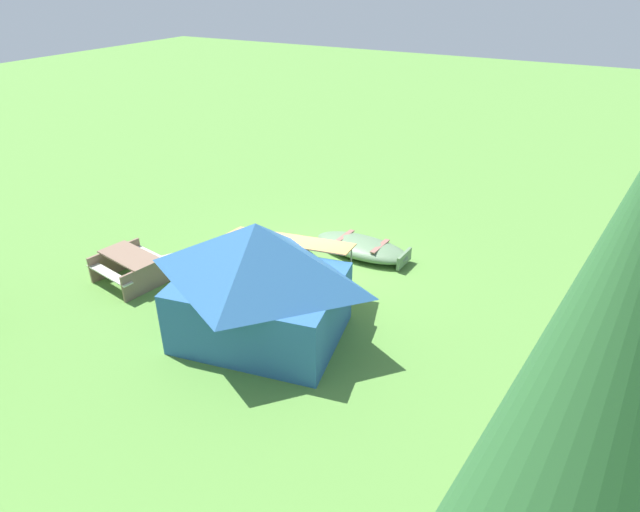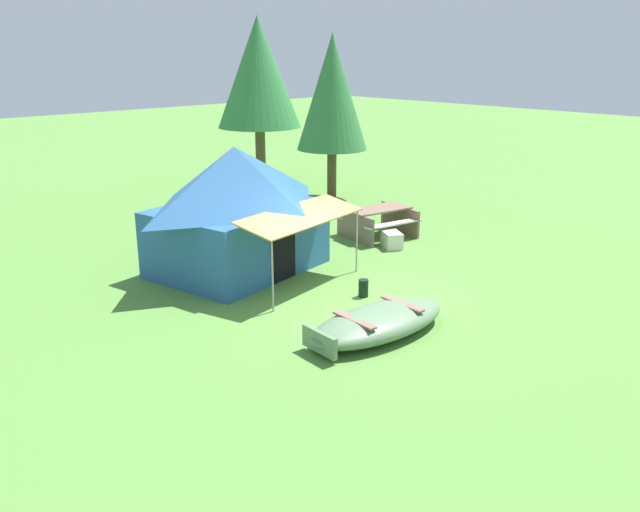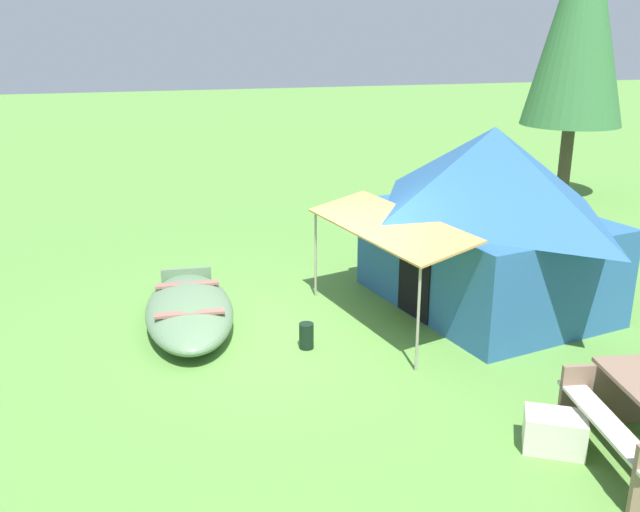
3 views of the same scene
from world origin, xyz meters
The scene contains 6 objects.
ground_plane centered at (0.00, 0.00, 0.00)m, with size 80.00×80.00×0.00m, color #578B3B.
beached_rowboat centered at (-0.72, -1.41, 0.24)m, with size 2.89×1.40×0.47m.
canvas_cabin_tent centered at (-0.36, 3.00, 1.40)m, with size 4.06×4.17×2.70m.
picnic_table centered at (3.84, 2.70, 0.47)m, with size 1.89×1.77×0.75m.
cooler_box centered at (3.35, 1.80, 0.19)m, with size 0.59×0.40×0.39m, color beige.
fuel_can centered at (0.43, 0.00, 0.17)m, with size 0.19×0.19×0.35m, color black.
Camera 1 is at (-6.09, 10.77, 7.15)m, focal length 30.11 mm.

